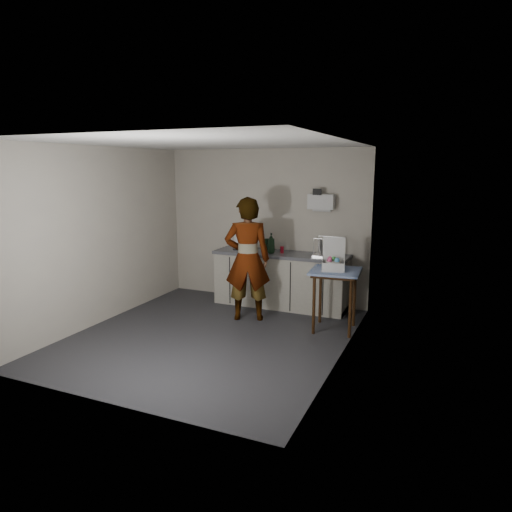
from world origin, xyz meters
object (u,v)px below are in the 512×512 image
at_px(kitchen_counter, 281,281).
at_px(bakery_box, 333,263).
at_px(dark_bottle, 266,245).
at_px(dish_rack, 327,252).
at_px(side_table, 335,278).
at_px(standing_man, 247,259).
at_px(soda_can, 282,250).
at_px(paper_towel, 237,242).
at_px(soap_bottle, 271,243).

xyz_separation_m(kitchen_counter, bakery_box, (1.06, -0.76, 0.55)).
xyz_separation_m(dark_bottle, dish_rack, (1.03, 0.04, -0.04)).
bearing_deg(side_table, dish_rack, 107.45).
bearing_deg(standing_man, soda_can, -130.54).
xyz_separation_m(kitchen_counter, paper_towel, (-0.79, -0.02, 0.62)).
xyz_separation_m(soda_can, dark_bottle, (-0.28, 0.01, 0.05)).
bearing_deg(soap_bottle, standing_man, -97.63).
distance_m(dark_bottle, bakery_box, 1.51).
bearing_deg(bakery_box, soda_can, 131.74).
height_order(standing_man, soda_can, standing_man).
xyz_separation_m(kitchen_counter, soap_bottle, (-0.14, -0.09, 0.65)).
distance_m(dark_bottle, dish_rack, 1.03).
relative_size(standing_man, dark_bottle, 8.48).
relative_size(soda_can, dark_bottle, 0.50).
bearing_deg(bakery_box, kitchen_counter, 131.53).
bearing_deg(standing_man, soap_bottle, -119.86).
height_order(standing_man, dish_rack, standing_man).
bearing_deg(standing_man, dish_rack, -162.14).
relative_size(dark_bottle, bakery_box, 0.50).
bearing_deg(soda_can, dark_bottle, 177.82).
relative_size(soda_can, paper_towel, 0.39).
distance_m(standing_man, paper_towel, 0.98).
bearing_deg(side_table, bakery_box, 165.38).
xyz_separation_m(side_table, standing_man, (-1.34, -0.05, 0.17)).
relative_size(soap_bottle, bakery_box, 0.75).
bearing_deg(side_table, standing_man, 177.31).
xyz_separation_m(soap_bottle, dark_bottle, (-0.12, 0.08, -0.06)).
relative_size(soda_can, bakery_box, 0.25).
bearing_deg(kitchen_counter, side_table, -34.86).
xyz_separation_m(soap_bottle, bakery_box, (1.20, -0.67, -0.10)).
relative_size(standing_man, paper_towel, 6.55).
bearing_deg(dish_rack, standing_man, -139.91).
distance_m(dish_rack, bakery_box, 0.84).
height_order(kitchen_counter, paper_towel, paper_towel).
bearing_deg(soda_can, standing_man, -108.31).
distance_m(dark_bottle, paper_towel, 0.53).
relative_size(soap_bottle, dark_bottle, 1.50).
bearing_deg(side_table, kitchen_counter, 140.15).
height_order(soap_bottle, bakery_box, bakery_box).
xyz_separation_m(dark_bottle, bakery_box, (1.31, -0.74, -0.04)).
bearing_deg(bakery_box, standing_man, 169.83).
bearing_deg(dish_rack, paper_towel, -178.37).
bearing_deg(dark_bottle, paper_towel, -179.83).
height_order(kitchen_counter, bakery_box, bakery_box).
distance_m(soda_can, paper_towel, 0.82).
height_order(kitchen_counter, soda_can, soda_can).
bearing_deg(dark_bottle, kitchen_counter, 3.31).
bearing_deg(dish_rack, soap_bottle, -172.52).
distance_m(side_table, bakery_box, 0.22).
height_order(dark_bottle, dish_rack, dish_rack).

